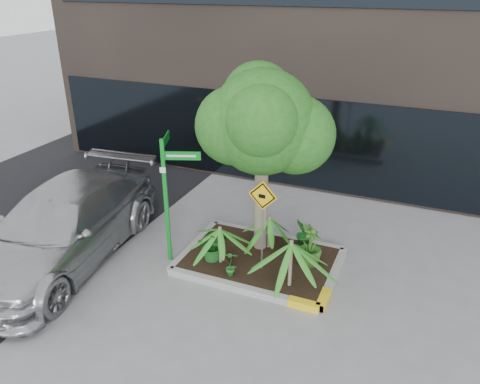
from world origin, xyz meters
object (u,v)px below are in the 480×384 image
at_px(cattle_sign, 263,211).
at_px(street_sign_post, 168,187).
at_px(tree, 263,122).
at_px(parked_car, 63,226).

bearing_deg(cattle_sign, street_sign_post, -171.45).
distance_m(tree, street_sign_post, 2.36).
height_order(tree, cattle_sign, tree).
bearing_deg(cattle_sign, tree, 116.32).
bearing_deg(cattle_sign, parked_car, -161.56).
distance_m(parked_car, street_sign_post, 2.50).
xyz_separation_m(parked_car, cattle_sign, (4.18, 1.05, 0.69)).
relative_size(tree, cattle_sign, 2.09).
bearing_deg(street_sign_post, tree, 9.42).
xyz_separation_m(tree, street_sign_post, (-1.70, -0.99, -1.32)).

